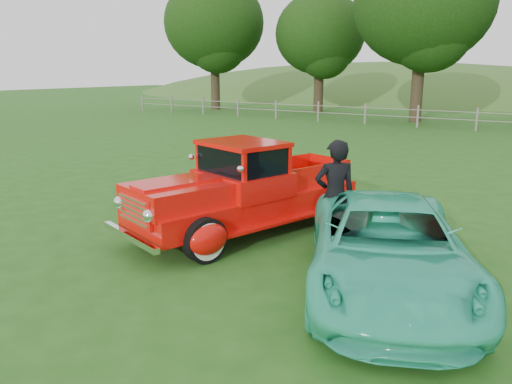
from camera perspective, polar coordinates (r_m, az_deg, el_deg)
The scene contains 9 objects.
ground at distance 7.92m, azimuth -5.87°, elevation -9.13°, with size 140.00×140.00×0.00m, color #205216.
distant_hills at distance 66.11m, azimuth 25.69°, elevation 5.85°, with size 116.00×60.00×18.00m.
fence_line at distance 28.12m, azimuth 23.93°, elevation 7.60°, with size 48.00×0.12×1.20m.
tree_far_west at distance 40.24m, azimuth -4.81°, elevation 18.64°, with size 7.60×7.60×9.93m.
tree_mid_west at distance 37.60m, azimuth 7.35°, elevation 17.49°, with size 6.40×6.40×8.46m.
tree_near_west at distance 32.04m, azimuth 18.60°, elevation 19.82°, with size 8.00×8.00×10.42m.
red_pickup at distance 9.57m, azimuth -1.21°, elevation 0.02°, with size 3.23×5.28×1.78m.
teal_sedan at distance 7.30m, azimuth 14.81°, elevation -6.13°, with size 2.14×4.64×1.29m, color #30C399.
man at distance 8.59m, azimuth 8.98°, elevation -0.51°, with size 0.71×0.47×1.96m, color black.
Camera 1 is at (4.66, -5.62, 3.08)m, focal length 35.00 mm.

